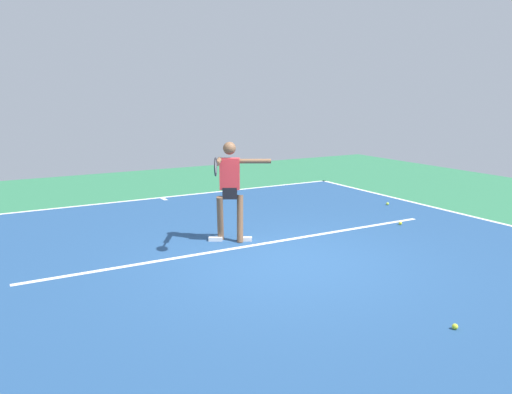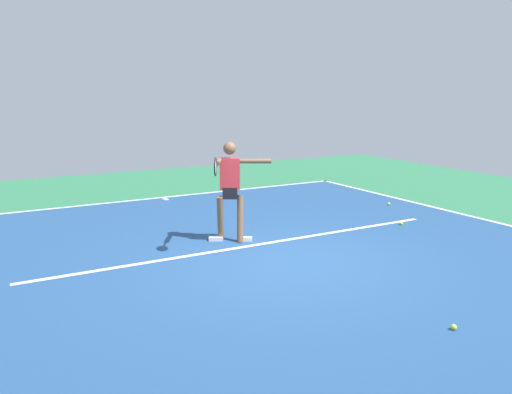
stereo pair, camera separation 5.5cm
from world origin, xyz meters
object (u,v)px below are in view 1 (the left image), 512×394
(tennis_ball_near_player, at_px, (455,327))
(tennis_player, at_px, (230,185))
(tennis_ball_far_corner, at_px, (400,223))
(tennis_ball_by_sideline, at_px, (388,204))

(tennis_ball_near_player, bearing_deg, tennis_player, -82.07)
(tennis_ball_near_player, relative_size, tennis_ball_far_corner, 1.00)
(tennis_player, xyz_separation_m, tennis_ball_near_player, (-0.60, 4.28, -0.97))
(tennis_player, distance_m, tennis_ball_far_corner, 3.62)
(tennis_ball_by_sideline, bearing_deg, tennis_player, 10.83)
(tennis_ball_near_player, xyz_separation_m, tennis_ball_by_sideline, (-3.91, -5.14, 0.00))
(tennis_player, bearing_deg, tennis_ball_by_sideline, -139.51)
(tennis_player, distance_m, tennis_ball_near_player, 4.43)
(tennis_ball_far_corner, height_order, tennis_ball_by_sideline, same)
(tennis_player, bearing_deg, tennis_ball_far_corner, -160.63)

